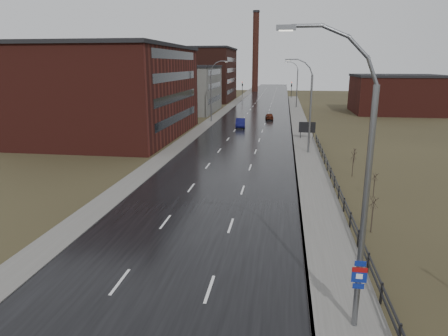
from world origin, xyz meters
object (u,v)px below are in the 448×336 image
(streetlight_main, at_px, (358,190))
(car_far, at_px, (269,116))
(billboard, at_px, (307,128))
(car_near, at_px, (240,123))

(streetlight_main, relative_size, car_far, 3.21)
(billboard, distance_m, car_near, 14.91)
(streetlight_main, distance_m, billboard, 43.87)
(streetlight_main, distance_m, car_far, 65.10)
(billboard, xyz_separation_m, car_near, (-10.83, 10.20, -0.99))
(car_near, distance_m, car_far, 11.74)
(car_far, bearing_deg, car_near, 62.03)
(streetlight_main, xyz_separation_m, billboard, (0.63, 43.65, -4.31))
(billboard, bearing_deg, streetlight_main, -90.82)
(streetlight_main, bearing_deg, billboard, 89.18)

